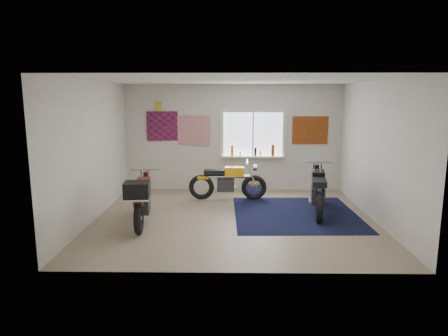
{
  "coord_description": "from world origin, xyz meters",
  "views": [
    {
      "loc": [
        -0.08,
        -7.67,
        2.42
      ],
      "look_at": [
        -0.2,
        0.4,
        0.95
      ],
      "focal_mm": 32.0,
      "sensor_mm": 36.0,
      "label": 1
    }
  ],
  "objects_px": {
    "black_chrome_bike": "(318,192)",
    "maroon_tourer": "(142,199)",
    "navy_rug": "(295,214)",
    "yellow_triumph": "(227,183)"
  },
  "relations": [
    {
      "from": "yellow_triumph",
      "to": "black_chrome_bike",
      "type": "xyz_separation_m",
      "value": [
        1.89,
        -1.06,
        0.04
      ]
    },
    {
      "from": "navy_rug",
      "to": "black_chrome_bike",
      "type": "relative_size",
      "value": 1.32
    },
    {
      "from": "navy_rug",
      "to": "yellow_triumph",
      "type": "bearing_deg",
      "value": 140.62
    },
    {
      "from": "yellow_triumph",
      "to": "black_chrome_bike",
      "type": "height_order",
      "value": "black_chrome_bike"
    },
    {
      "from": "navy_rug",
      "to": "black_chrome_bike",
      "type": "bearing_deg",
      "value": 12.78
    },
    {
      "from": "yellow_triumph",
      "to": "black_chrome_bike",
      "type": "distance_m",
      "value": 2.17
    },
    {
      "from": "black_chrome_bike",
      "to": "maroon_tourer",
      "type": "bearing_deg",
      "value": 113.7
    },
    {
      "from": "black_chrome_bike",
      "to": "maroon_tourer",
      "type": "height_order",
      "value": "black_chrome_bike"
    },
    {
      "from": "navy_rug",
      "to": "maroon_tourer",
      "type": "relative_size",
      "value": 1.35
    },
    {
      "from": "yellow_triumph",
      "to": "maroon_tourer",
      "type": "distance_m",
      "value": 2.51
    }
  ]
}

